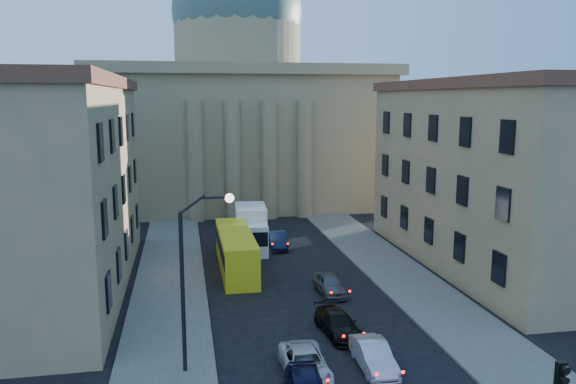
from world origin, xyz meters
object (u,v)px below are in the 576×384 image
(street_lamp, at_px, (193,268))
(city_bus, at_px, (236,250))
(car_right_near, at_px, (373,356))
(box_truck, at_px, (251,229))

(street_lamp, bearing_deg, city_bus, 77.84)
(car_right_near, height_order, city_bus, city_bus)
(city_bus, height_order, box_truck, box_truck)
(street_lamp, xyz_separation_m, box_truck, (5.41, 22.23, -3.54))
(city_bus, bearing_deg, street_lamp, -102.11)
(car_right_near, xyz_separation_m, city_bus, (-5.16, 17.36, 0.95))
(car_right_near, xyz_separation_m, box_truck, (-3.22, 23.47, 1.07))
(city_bus, xyz_separation_m, box_truck, (1.94, 6.11, 0.12))
(car_right_near, relative_size, box_truck, 0.60)
(car_right_near, distance_m, box_truck, 23.71)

